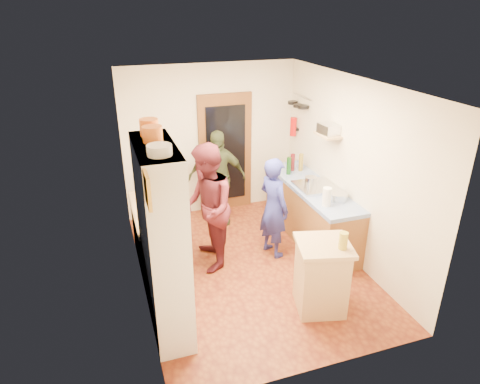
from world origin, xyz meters
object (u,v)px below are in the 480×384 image
island_base (321,278)px  person_back (218,178)px  person_hob (276,208)px  person_left (209,207)px  hutch_body (163,242)px  right_counter_base (310,213)px

island_base → person_back: bearing=102.0°
person_hob → person_left: bearing=70.1°
hutch_body → person_left: (0.79, 1.07, -0.20)m
right_counter_base → person_left: bearing=-172.4°
hutch_body → person_hob: (1.79, 1.03, -0.34)m
hutch_body → right_counter_base: 2.90m
person_back → hutch_body: bearing=-107.9°
person_left → person_back: (0.47, 1.19, -0.09)m
person_left → person_back: size_ratio=1.11×
person_hob → person_left: 1.00m
island_base → person_hob: size_ratio=0.57×
right_counter_base → person_hob: 0.83m
island_base → person_hob: 1.39m
right_counter_base → person_back: size_ratio=1.35×
hutch_body → person_back: size_ratio=1.35×
hutch_body → right_counter_base: size_ratio=1.00×
person_back → right_counter_base: bearing=-26.8°
person_hob → person_back: size_ratio=0.93×
person_left → person_back: 1.29m
hutch_body → island_base: hutch_body is taller
hutch_body → person_left: size_ratio=1.22×
person_hob → person_left: (-0.99, 0.04, 0.15)m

